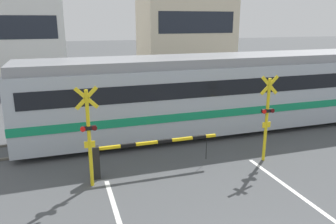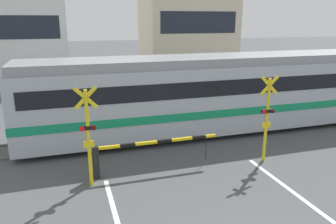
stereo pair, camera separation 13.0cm
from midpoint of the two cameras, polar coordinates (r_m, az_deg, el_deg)
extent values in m
cube|color=#5B564C|center=(13.78, -1.69, -5.08)|extent=(50.00, 0.10, 0.08)
cube|color=#5B564C|center=(15.08, -3.23, -3.23)|extent=(50.00, 0.10, 0.08)
cube|color=#ADB7C1|center=(15.55, 12.24, 3.18)|extent=(19.56, 2.85, 2.84)
cube|color=gray|center=(15.29, 12.59, 9.04)|extent=(19.37, 2.50, 0.36)
cube|color=#148C59|center=(15.65, 12.15, 1.65)|extent=(19.58, 2.90, 0.32)
cube|color=black|center=(15.43, 12.37, 5.50)|extent=(18.78, 2.89, 0.64)
cube|color=black|center=(13.50, -26.49, 2.77)|extent=(0.03, 1.99, 0.80)
cylinder|color=black|center=(13.28, -9.79, -4.56)|extent=(0.76, 0.12, 0.76)
cylinder|color=black|center=(14.63, -10.64, -2.69)|extent=(0.76, 0.12, 0.76)
cylinder|color=black|center=(20.04, 26.15, 0.96)|extent=(0.76, 0.12, 0.76)
cube|color=black|center=(10.82, -12.69, -8.61)|extent=(0.20, 0.20, 1.09)
cube|color=yellow|center=(10.99, -1.94, -5.19)|extent=(4.17, 0.09, 0.09)
cube|color=black|center=(10.77, -7.30, -5.77)|extent=(0.50, 0.10, 0.10)
cube|color=black|center=(11.04, -0.90, -5.08)|extent=(0.50, 0.10, 0.10)
cube|color=black|center=(11.45, 5.10, -4.37)|extent=(0.50, 0.10, 0.10)
cylinder|color=black|center=(11.73, 6.37, -6.29)|extent=(0.02, 0.02, 0.81)
cube|color=black|center=(17.65, 4.05, 1.30)|extent=(0.20, 0.20, 1.09)
cube|color=yellow|center=(16.88, -2.49, 2.28)|extent=(4.17, 0.09, 0.09)
cube|color=black|center=(17.18, 0.86, 2.54)|extent=(0.50, 0.10, 0.10)
cube|color=black|center=(16.83, -3.18, 2.23)|extent=(0.50, 0.10, 0.10)
cube|color=black|center=(16.56, -7.36, 1.90)|extent=(0.50, 0.10, 0.10)
cylinder|color=black|center=(16.63, -8.29, 0.30)|extent=(0.02, 0.02, 0.81)
cylinder|color=yellow|center=(10.06, -13.90, -4.67)|extent=(0.11, 0.11, 3.02)
cube|color=yellow|center=(9.70, -14.39, 2.37)|extent=(0.68, 0.04, 0.68)
cube|color=yellow|center=(9.70, -14.39, 2.37)|extent=(0.68, 0.04, 0.68)
cube|color=black|center=(9.94, -14.04, -2.71)|extent=(0.44, 0.12, 0.12)
cylinder|color=red|center=(9.86, -14.99, -2.93)|extent=(0.15, 0.03, 0.15)
cylinder|color=#4C0C0C|center=(9.88, -13.02, -2.76)|extent=(0.15, 0.03, 0.15)
cube|color=yellow|center=(10.09, -13.84, -5.51)|extent=(0.32, 0.03, 0.20)
cylinder|color=yellow|center=(12.06, 16.47, -1.44)|extent=(0.11, 0.11, 3.02)
cube|color=yellow|center=(11.76, 16.95, 4.48)|extent=(0.68, 0.04, 0.68)
cube|color=yellow|center=(11.76, 16.95, 4.48)|extent=(0.68, 0.04, 0.68)
cube|color=black|center=(11.96, 16.61, 0.22)|extent=(0.44, 0.12, 0.12)
cylinder|color=red|center=(11.81, 16.13, 0.06)|extent=(0.15, 0.03, 0.15)
cylinder|color=#4C0C0C|center=(12.00, 17.48, 0.20)|extent=(0.15, 0.03, 0.15)
cube|color=yellow|center=(12.09, 16.47, -2.15)|extent=(0.32, 0.03, 0.20)
cylinder|color=brown|center=(19.83, -7.43, 2.31)|extent=(0.13, 0.13, 0.74)
cylinder|color=brown|center=(19.86, -7.03, 2.34)|extent=(0.13, 0.13, 0.74)
cube|color=#386647|center=(19.70, -7.30, 4.21)|extent=(0.38, 0.22, 0.59)
sphere|color=#997056|center=(19.63, -7.34, 5.35)|extent=(0.20, 0.20, 0.20)
cube|color=white|center=(28.24, -24.03, 12.60)|extent=(6.05, 5.31, 8.07)
cube|color=#1E232D|center=(25.58, -24.68, 13.25)|extent=(5.08, 0.03, 1.61)
cube|color=beige|center=(30.09, 2.89, 14.54)|extent=(7.80, 5.31, 8.62)
cube|color=#1E232D|center=(27.61, 4.94, 15.29)|extent=(6.55, 0.03, 1.72)
camera|label=1|loc=(0.06, -90.30, -0.09)|focal=35.00mm
camera|label=2|loc=(0.06, 89.70, 0.09)|focal=35.00mm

